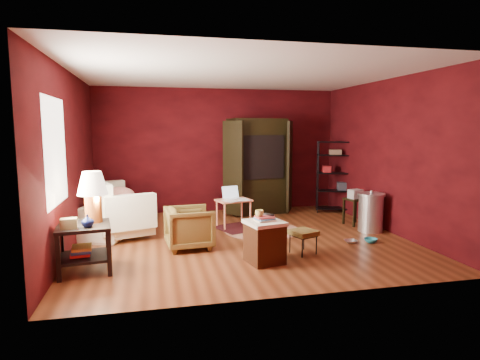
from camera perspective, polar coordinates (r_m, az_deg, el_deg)
The scene contains 18 objects.
room at distance 6.78m, azimuth 0.06°, elevation 3.14°, with size 5.54×5.04×2.84m.
sofa at distance 7.84m, azimuth -17.32°, elevation -4.20°, with size 1.93×0.56×0.75m, color white.
armchair at distance 6.47m, azimuth -7.20°, elevation -6.45°, with size 0.70×0.66×0.72m, color black.
pet_bowl_steel at distance 6.98m, azimuth 15.50°, elevation -7.82°, with size 0.21×0.05×0.21m, color silver.
pet_bowl_turquoise at distance 7.12m, azimuth 18.12°, elevation -7.59°, with size 0.22×0.07×0.22m, color teal.
vase at distance 5.54m, azimuth -20.86°, elevation -5.48°, with size 0.16×0.16×0.16m, color #0E1546.
mug at distance 5.63m, azimuth 2.78°, elevation -4.63°, with size 0.12×0.09×0.12m, color #E1D96E.
side_table at distance 5.73m, azimuth -20.76°, elevation -4.22°, with size 0.75×0.75×1.33m.
sofa_cushions at distance 7.83m, azimuth -17.69°, elevation -3.71°, with size 1.49×2.33×0.91m.
hamper at distance 5.76m, azimuth 3.51°, elevation -8.63°, with size 0.59×0.59×0.69m.
footstool at distance 6.22m, azimuth 8.99°, elevation -7.51°, with size 0.46×0.46×0.36m.
rug_round at distance 7.58m, azimuth 3.16°, elevation -7.14°, with size 1.72×1.72×0.01m.
rug_oriental at distance 7.81m, azimuth 0.95°, elevation -6.62°, with size 1.33×1.10×0.01m.
laptop_desk at distance 7.75m, azimuth -0.95°, elevation -3.20°, with size 0.72×0.62×0.78m.
tv_armoire at distance 8.98m, azimuth 2.46°, elevation 2.24°, with size 1.66×1.02×2.12m.
wire_shelving at distance 9.34m, azimuth 13.37°, elevation 0.90°, with size 0.86×0.58×1.62m.
small_stand at distance 8.24m, azimuth 16.08°, elevation -2.54°, with size 0.42×0.42×0.71m.
trash_can at distance 7.83m, azimuth 18.10°, elevation -4.35°, with size 0.56×0.56×0.77m.
Camera 1 is at (-1.51, -6.62, 1.89)m, focal length 30.00 mm.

